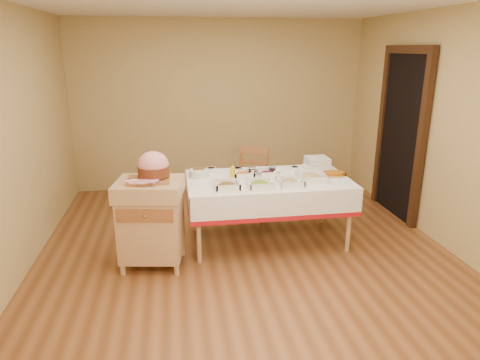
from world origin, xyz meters
The scene contains 23 objects.
room_shell centered at (0.00, 0.00, 1.30)m, with size 5.00×5.00×5.00m.
doorway centered at (2.20, 0.90, 1.11)m, with size 0.09×1.10×2.20m.
dining_table centered at (0.30, 0.30, 0.60)m, with size 1.82×1.02×0.76m.
butcher_cart centered at (-0.99, -0.09, 0.52)m, with size 0.72×0.63×0.92m.
dining_chair centered at (0.25, 1.05, 0.48)m, with size 0.54×0.53×0.93m.
ham_on_board centered at (-0.95, -0.06, 1.04)m, with size 0.43×0.41×0.29m.
serving_dish_a centered at (-0.20, 0.01, 0.80)m, with size 0.26×0.25×0.11m.
serving_dish_b centered at (0.15, 0.01, 0.79)m, with size 0.26×0.26×0.11m.
serving_dish_c centered at (0.48, 0.02, 0.79)m, with size 0.26×0.26×0.11m.
serving_dish_d centered at (0.76, 0.16, 0.80)m, with size 0.29×0.29×0.11m.
serving_dish_e centered at (0.03, 0.39, 0.79)m, with size 0.24×0.23×0.11m.
serving_dish_f centered at (0.32, 0.39, 0.79)m, with size 0.24×0.22×0.11m.
small_bowl_left centered at (-0.31, 0.66, 0.79)m, with size 0.12×0.12×0.06m.
small_bowl_mid centered at (-0.02, 0.59, 0.79)m, with size 0.13×0.13×0.05m.
small_bowl_right centered at (0.69, 0.56, 0.79)m, with size 0.10×0.10×0.05m.
bowl_white_imported centered at (0.20, 0.64, 0.78)m, with size 0.15×0.15×0.04m, color white.
bowl_small_imported centered at (0.89, 0.65, 0.78)m, with size 0.16×0.16×0.05m, color white.
preserve_jar_left centered at (0.14, 0.45, 0.81)m, with size 0.09×0.09×0.11m.
preserve_jar_right centered at (0.39, 0.48, 0.81)m, with size 0.09×0.09×0.11m.
mustard_bottle centered at (-0.10, 0.32, 0.84)m, with size 0.06×0.06×0.18m.
bread_basket centered at (-0.46, 0.50, 0.80)m, with size 0.22×0.22×0.10m.
plate_stack centered at (0.99, 0.66, 0.82)m, with size 0.26×0.26×0.13m.
brass_platter centered at (1.06, 0.30, 0.78)m, with size 0.32×0.23×0.04m.
Camera 1 is at (-0.73, -4.20, 2.17)m, focal length 32.00 mm.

